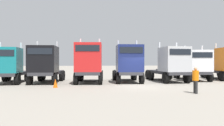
{
  "coord_description": "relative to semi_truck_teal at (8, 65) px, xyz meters",
  "views": [
    {
      "loc": [
        -5.07,
        -16.24,
        2.03
      ],
      "look_at": [
        -1.48,
        4.72,
        1.95
      ],
      "focal_mm": 32.31,
      "sensor_mm": 36.0,
      "label": 1
    }
  ],
  "objects": [
    {
      "name": "semi_truck_black",
      "position": [
        3.36,
        -0.22,
        0.1
      ],
      "size": [
        3.05,
        6.12,
        4.12
      ],
      "rotation": [
        0.0,
        0.0,
        -1.66
      ],
      "color": "#333338",
      "rests_on": "ground"
    },
    {
      "name": "traffic_cone_near",
      "position": [
        4.66,
        -3.65,
        -1.4
      ],
      "size": [
        0.36,
        0.36,
        0.71
      ],
      "primitive_type": "cone",
      "color": "#F2590C",
      "rests_on": "ground"
    },
    {
      "name": "semi_truck_red",
      "position": [
        7.5,
        -0.88,
        0.26
      ],
      "size": [
        3.28,
        6.0,
        4.38
      ],
      "rotation": [
        0.0,
        0.0,
        -1.71
      ],
      "color": "#333338",
      "rests_on": "ground"
    },
    {
      "name": "ground",
      "position": [
        11.48,
        -4.01,
        -1.76
      ],
      "size": [
        200.0,
        200.0,
        0.0
      ],
      "primitive_type": "plane",
      "color": "gray"
    },
    {
      "name": "semi_truck_white",
      "position": [
        19.09,
        -0.03,
        -0.06
      ],
      "size": [
        3.86,
        6.76,
        3.89
      ],
      "rotation": [
        0.0,
        0.0,
        -1.79
      ],
      "color": "#333338",
      "rests_on": "ground"
    },
    {
      "name": "semi_truck_navy",
      "position": [
        11.36,
        -0.85,
        0.15
      ],
      "size": [
        3.1,
        6.24,
        4.26
      ],
      "rotation": [
        0.0,
        0.0,
        -1.67
      ],
      "color": "#333338",
      "rests_on": "ground"
    },
    {
      "name": "semi_truck_teal",
      "position": [
        0.0,
        0.0,
        0.0
      ],
      "size": [
        2.57,
        5.84,
        3.95
      ],
      "rotation": [
        0.0,
        0.0,
        -1.57
      ],
      "color": "#333338",
      "rests_on": "ground"
    },
    {
      "name": "visitor_in_hivis",
      "position": [
        13.96,
        -8.29,
        -0.76
      ],
      "size": [
        0.46,
        0.46,
        1.72
      ],
      "rotation": [
        0.0,
        0.0,
        2.96
      ],
      "color": "#2A2A2A",
      "rests_on": "ground"
    },
    {
      "name": "semi_truck_silver",
      "position": [
        15.77,
        -1.09,
        0.09
      ],
      "size": [
        2.58,
        6.3,
        4.11
      ],
      "rotation": [
        0.0,
        0.0,
        -1.58
      ],
      "color": "#333338",
      "rests_on": "ground"
    }
  ]
}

